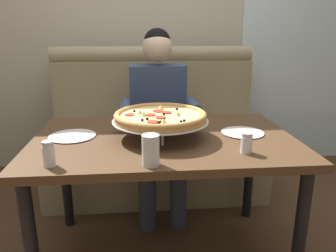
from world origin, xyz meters
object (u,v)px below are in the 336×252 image
(shaker_pepper_flakes, at_px, (49,156))
(shaker_oregano, at_px, (246,145))
(diner_main, at_px, (159,111))
(pizza, at_px, (160,117))
(plate_near_right, at_px, (72,135))
(booth_bench, at_px, (155,140))
(drinking_glass, at_px, (151,152))
(plate_near_left, at_px, (243,131))
(dining_table, at_px, (164,152))

(shaker_pepper_flakes, bearing_deg, shaker_oregano, 4.74)
(diner_main, bearing_deg, pizza, -92.83)
(diner_main, relative_size, plate_near_right, 5.19)
(booth_bench, distance_m, drinking_glass, 1.32)
(plate_near_left, bearing_deg, drinking_glass, -142.89)
(diner_main, distance_m, pizza, 0.64)
(booth_bench, bearing_deg, shaker_pepper_flakes, -112.09)
(plate_near_right, height_order, drinking_glass, drinking_glass)
(shaker_oregano, height_order, plate_near_left, shaker_oregano)
(booth_bench, bearing_deg, dining_table, -90.00)
(pizza, bearing_deg, plate_near_left, 2.70)
(pizza, bearing_deg, plate_near_right, 174.45)
(diner_main, xyz_separation_m, shaker_pepper_flakes, (-0.51, -0.97, 0.06))
(dining_table, distance_m, drinking_glass, 0.40)
(dining_table, distance_m, shaker_oregano, 0.46)
(booth_bench, distance_m, shaker_oregano, 1.27)
(shaker_oregano, bearing_deg, dining_table, 143.56)
(dining_table, distance_m, plate_near_left, 0.44)
(plate_near_left, bearing_deg, dining_table, -176.48)
(shaker_pepper_flakes, height_order, drinking_glass, drinking_glass)
(dining_table, bearing_deg, drinking_glass, -103.01)
(diner_main, distance_m, shaker_pepper_flakes, 1.10)
(diner_main, height_order, plate_near_right, diner_main)
(booth_bench, xyz_separation_m, plate_near_left, (0.43, -0.88, 0.33))
(pizza, height_order, drinking_glass, pizza)
(diner_main, bearing_deg, dining_table, -91.16)
(pizza, bearing_deg, drinking_glass, -100.10)
(drinking_glass, bearing_deg, booth_bench, 86.21)
(plate_near_left, distance_m, drinking_glass, 0.65)
(pizza, xyz_separation_m, plate_near_left, (0.45, 0.02, -0.10))
(shaker_pepper_flakes, xyz_separation_m, plate_near_left, (0.93, 0.36, -0.04))
(drinking_glass, bearing_deg, plate_near_right, 133.85)
(booth_bench, distance_m, dining_table, 0.93)
(plate_near_right, xyz_separation_m, drinking_glass, (0.40, -0.41, 0.05))
(shaker_pepper_flakes, bearing_deg, pizza, 35.07)
(dining_table, relative_size, drinking_glass, 10.29)
(pizza, xyz_separation_m, shaker_pepper_flakes, (-0.48, -0.34, -0.06))
(pizza, xyz_separation_m, drinking_glass, (-0.07, -0.37, -0.05))
(diner_main, xyz_separation_m, pizza, (-0.03, -0.63, 0.12))
(shaker_oregano, relative_size, plate_near_left, 0.42)
(shaker_pepper_flakes, bearing_deg, drinking_glass, -4.02)
(shaker_pepper_flakes, distance_m, plate_near_left, 1.00)
(shaker_oregano, distance_m, shaker_pepper_flakes, 0.86)
(shaker_pepper_flakes, bearing_deg, diner_main, 62.05)
(drinking_glass, bearing_deg, diner_main, 84.47)
(booth_bench, bearing_deg, plate_near_left, -63.77)
(diner_main, height_order, plate_near_left, diner_main)
(shaker_pepper_flakes, height_order, plate_near_right, shaker_pepper_flakes)
(diner_main, distance_m, shaker_oregano, 0.96)
(booth_bench, bearing_deg, drinking_glass, -93.79)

